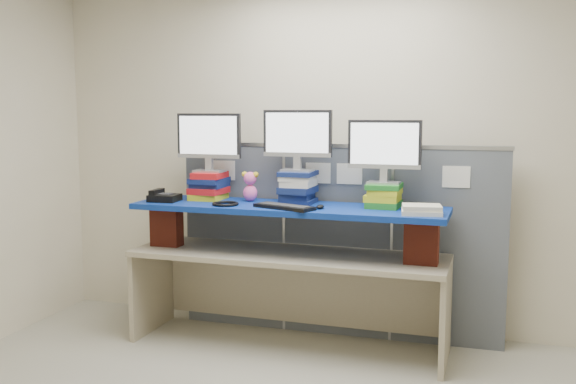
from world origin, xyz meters
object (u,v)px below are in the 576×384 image
(blue_board, at_px, (288,208))
(monitor_center, at_px, (297,137))
(desk_phone, at_px, (164,197))
(keyboard, at_px, (284,207))
(monitor_right, at_px, (384,148))
(monitor_left, at_px, (209,139))
(desk, at_px, (288,272))

(blue_board, bearing_deg, monitor_center, 73.07)
(blue_board, distance_m, monitor_center, 0.54)
(desk_phone, bearing_deg, keyboard, -8.42)
(monitor_right, bearing_deg, monitor_left, -180.00)
(desk, distance_m, keyboard, 0.55)
(monitor_center, relative_size, monitor_right, 1.00)
(blue_board, height_order, monitor_left, monitor_left)
(keyboard, bearing_deg, desk_phone, -163.61)
(desk, distance_m, desk_phone, 1.13)
(keyboard, height_order, desk_phone, desk_phone)
(monitor_right, xyz_separation_m, desk_phone, (-1.69, -0.18, -0.40))
(blue_board, height_order, monitor_right, monitor_right)
(monitor_left, xyz_separation_m, keyboard, (0.71, -0.30, -0.47))
(monitor_center, bearing_deg, keyboard, -92.05)
(desk, xyz_separation_m, blue_board, (0.00, 0.00, 0.49))
(keyboard, relative_size, desk_phone, 2.14)
(desk, height_order, desk_phone, desk_phone)
(desk, xyz_separation_m, monitor_right, (0.70, 0.10, 0.94))
(monitor_center, bearing_deg, blue_board, -106.93)
(blue_board, relative_size, monitor_center, 4.43)
(monitor_center, relative_size, keyboard, 1.09)
(keyboard, bearing_deg, monitor_left, 178.88)
(keyboard, bearing_deg, blue_board, 119.31)
(blue_board, distance_m, monitor_right, 0.84)
(desk_phone, bearing_deg, monitor_right, 2.85)
(monitor_center, xyz_separation_m, monitor_right, (0.66, -0.01, -0.07))
(desk_phone, bearing_deg, desk, 1.08)
(monitor_right, bearing_deg, desk_phone, -172.79)
(monitor_left, relative_size, monitor_center, 1.00)
(desk, height_order, blue_board, blue_board)
(desk, bearing_deg, monitor_left, 170.31)
(desk_phone, bearing_deg, blue_board, 1.08)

